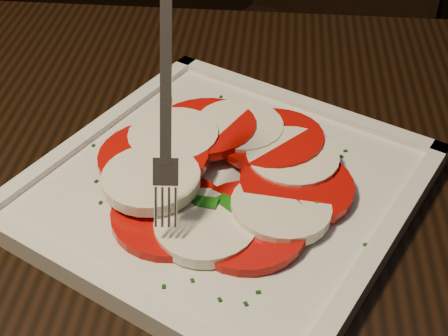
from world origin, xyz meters
TOP-DOWN VIEW (x-y plane):
  - table at (0.14, -0.15)m, footprint 1.26×0.89m
  - chair at (0.25, 0.72)m, footprint 0.54×0.54m
  - plate at (0.18, -0.10)m, footprint 0.38×0.38m
  - caprese_salad at (0.18, -0.10)m, footprint 0.25×0.25m
  - fork at (0.15, -0.13)m, footprint 0.05×0.09m

SIDE VIEW (x-z plane):
  - chair at x=0.25m, z-range 0.07..1.00m
  - table at x=0.14m, z-range 0.28..1.03m
  - plate at x=0.18m, z-range 0.75..0.76m
  - caprese_salad at x=0.18m, z-range 0.76..0.79m
  - fork at x=0.15m, z-range 0.79..0.93m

